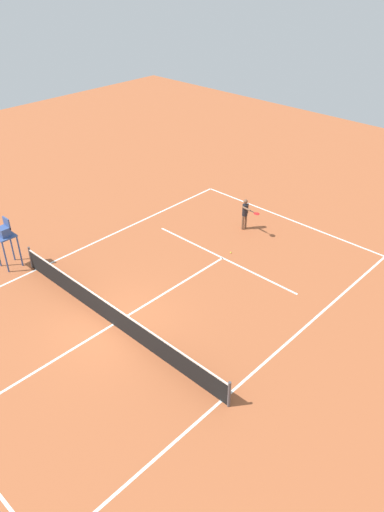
% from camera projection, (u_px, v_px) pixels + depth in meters
% --- Properties ---
extents(ground_plane, '(60.00, 60.00, 0.00)m').
position_uv_depth(ground_plane, '(113.00, 324.00, 19.15)').
color(ground_plane, '#AD5933').
extents(court_lines, '(11.13, 23.96, 0.01)m').
position_uv_depth(court_lines, '(113.00, 324.00, 19.14)').
color(court_lines, white).
rests_on(court_lines, ground).
extents(tennis_net, '(11.73, 0.10, 1.07)m').
position_uv_depth(tennis_net, '(112.00, 314.00, 18.88)').
color(tennis_net, '#4C4C51').
rests_on(tennis_net, ground).
extents(player_serving, '(1.25, 0.68, 1.68)m').
position_uv_depth(player_serving, '(246.00, 212.00, 24.96)').
color(player_serving, brown).
rests_on(player_serving, ground).
extents(tennis_ball, '(0.07, 0.07, 0.07)m').
position_uv_depth(tennis_ball, '(231.00, 253.00, 23.50)').
color(tennis_ball, '#CCE033').
rests_on(tennis_ball, ground).
extents(umpire_chair, '(0.80, 0.80, 2.41)m').
position_uv_depth(umpire_chair, '(5.00, 235.00, 21.76)').
color(umpire_chair, '#38518C').
rests_on(umpire_chair, ground).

